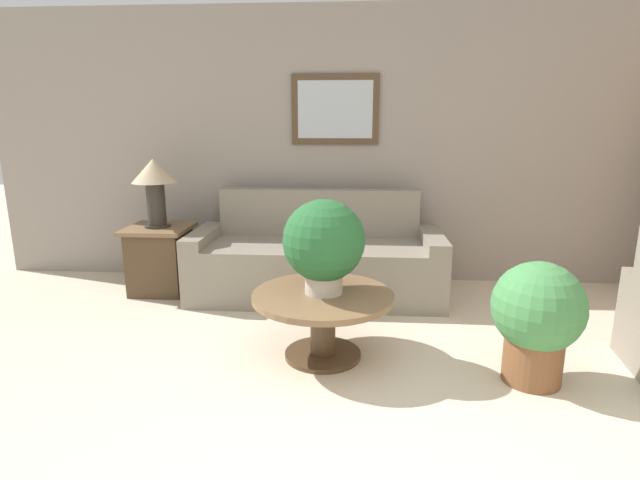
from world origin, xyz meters
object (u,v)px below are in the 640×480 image
(couch_main, at_px, (317,262))
(side_table, at_px, (160,259))
(table_lamp, at_px, (154,180))
(coffee_table, at_px, (323,311))
(potted_plant_floor, at_px, (537,316))
(potted_plant_on_table, at_px, (324,243))

(couch_main, height_order, side_table, couch_main)
(table_lamp, bearing_deg, couch_main, 0.19)
(couch_main, relative_size, coffee_table, 2.38)
(couch_main, distance_m, table_lamp, 1.62)
(couch_main, distance_m, potted_plant_floor, 2.05)
(coffee_table, relative_size, table_lamp, 1.52)
(potted_plant_on_table, bearing_deg, table_lamp, 142.79)
(coffee_table, distance_m, potted_plant_on_table, 0.46)
(table_lamp, bearing_deg, side_table, -45.00)
(side_table, bearing_deg, potted_plant_on_table, -37.21)
(couch_main, height_order, potted_plant_on_table, potted_plant_on_table)
(coffee_table, distance_m, side_table, 2.01)
(coffee_table, bearing_deg, table_lamp, 142.44)
(side_table, xyz_separation_m, potted_plant_floor, (2.89, -1.46, 0.11))
(coffee_table, bearing_deg, couch_main, 96.57)
(couch_main, bearing_deg, coffee_table, -83.43)
(couch_main, bearing_deg, potted_plant_floor, -45.49)
(coffee_table, xyz_separation_m, table_lamp, (-1.59, 1.22, 0.71))
(couch_main, distance_m, potted_plant_on_table, 1.32)
(table_lamp, relative_size, potted_plant_floor, 0.82)
(potted_plant_on_table, height_order, potted_plant_floor, potted_plant_on_table)
(couch_main, relative_size, side_table, 3.63)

